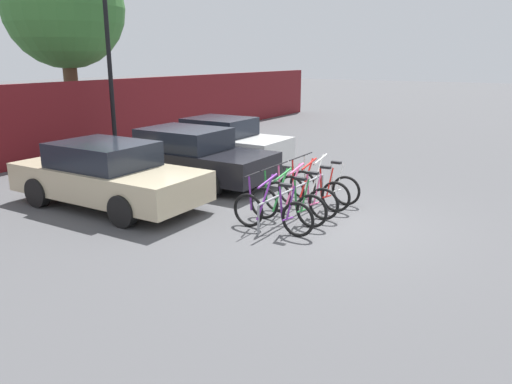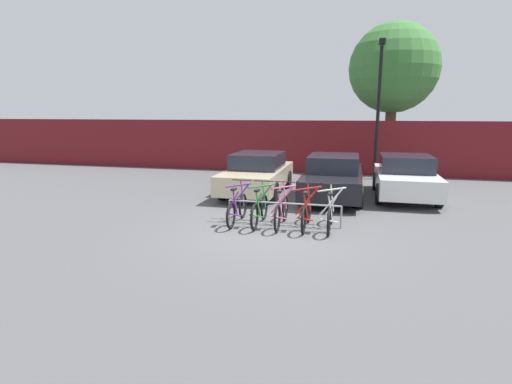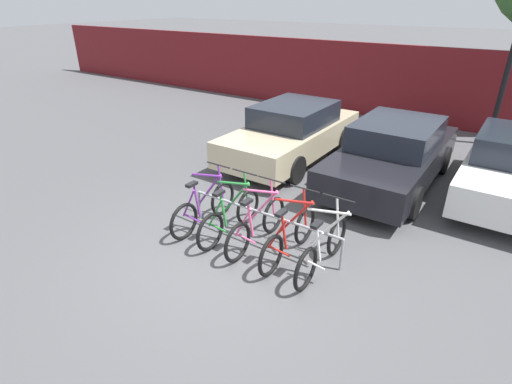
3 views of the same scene
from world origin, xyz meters
name	(u,v)px [view 1 (image 1 of 3)]	position (x,y,z in m)	size (l,w,h in m)	color
ground_plane	(320,222)	(0.00, 0.00, 0.00)	(120.00, 120.00, 0.00)	#4C4C4F
hoarding_wall	(18,127)	(0.00, 9.50, 1.20)	(36.00, 0.16, 2.41)	maroon
bike_rack	(294,192)	(0.19, 0.67, 0.47)	(2.87, 0.04, 0.57)	gray
bicycle_purple	(272,212)	(-0.97, 0.53, 0.38)	(0.68, 1.71, 1.05)	black
bicycle_green	(287,204)	(-0.39, 0.53, 0.38)	(0.68, 1.71, 1.05)	black
bicycle_pink	(300,198)	(0.16, 0.53, 0.38)	(0.68, 1.71, 1.05)	black
bicycle_red	(313,191)	(0.78, 0.53, 0.38)	(0.68, 1.71, 1.05)	black
bicycle_white	(324,185)	(1.36, 0.53, 0.38)	(0.68, 1.71, 1.05)	black
car_beige	(107,175)	(-1.39, 4.39, 0.69)	(1.91, 4.41, 1.40)	#C1B28E
car_black	(188,156)	(1.20, 4.27, 0.69)	(1.91, 4.50, 1.40)	black
car_white	(222,142)	(3.49, 4.81, 0.69)	(1.91, 3.97, 1.40)	silver
lamp_post	(109,56)	(2.70, 8.50, 3.16)	(0.24, 0.44, 5.62)	black
tree_behind_hoarding	(64,9)	(3.42, 11.30, 4.74)	(4.09, 4.09, 6.82)	brown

